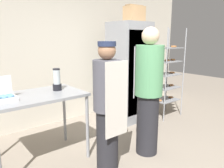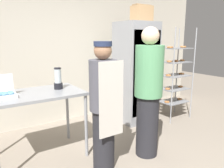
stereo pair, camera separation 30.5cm
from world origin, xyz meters
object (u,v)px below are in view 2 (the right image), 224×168
(cardboard_storage_box, at_px, (142,14))
(person_customer, at_px, (148,93))
(person_baker, at_px, (104,105))
(blender_pitcher, at_px, (58,80))
(baking_rack, at_px, (175,74))
(donut_box, at_px, (4,94))
(refrigerator, at_px, (136,73))

(cardboard_storage_box, xyz_separation_m, person_customer, (-0.85, -1.16, -1.17))
(person_baker, bearing_deg, blender_pitcher, 111.08)
(baking_rack, height_order, donut_box, baking_rack)
(refrigerator, height_order, person_baker, refrigerator)
(donut_box, distance_m, person_customer, 1.82)
(person_baker, bearing_deg, person_customer, -4.63)
(refrigerator, bearing_deg, baking_rack, -26.80)
(baking_rack, height_order, cardboard_storage_box, cardboard_storage_box)
(baking_rack, xyz_separation_m, donut_box, (-3.11, -0.07, 0.06))
(refrigerator, distance_m, blender_pitcher, 1.72)
(baking_rack, distance_m, blender_pitcher, 2.41)
(baking_rack, relative_size, donut_box, 6.66)
(blender_pitcher, bearing_deg, refrigerator, 11.48)
(person_baker, bearing_deg, donut_box, 146.52)
(refrigerator, xyz_separation_m, person_customer, (-0.72, -1.15, -0.06))
(donut_box, bearing_deg, cardboard_storage_box, 10.04)
(person_baker, xyz_separation_m, person_customer, (0.67, -0.05, 0.07))
(donut_box, bearing_deg, person_baker, -33.48)
(donut_box, height_order, person_customer, person_customer)
(person_baker, relative_size, person_customer, 0.90)
(blender_pitcher, distance_m, person_customer, 1.26)
(cardboard_storage_box, bearing_deg, baking_rack, -32.52)
(donut_box, bearing_deg, baking_rack, 1.28)
(refrigerator, bearing_deg, person_customer, -122.25)
(donut_box, xyz_separation_m, person_baker, (1.00, -0.66, -0.14))
(person_customer, bearing_deg, blender_pitcher, 140.16)
(donut_box, xyz_separation_m, person_customer, (1.67, -0.71, -0.07))
(refrigerator, relative_size, person_baker, 1.21)
(baking_rack, xyz_separation_m, cardboard_storage_box, (-0.59, 0.38, 1.16))
(donut_box, relative_size, cardboard_storage_box, 0.76)
(baking_rack, bearing_deg, person_baker, -160.98)
(person_customer, bearing_deg, cardboard_storage_box, 53.81)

